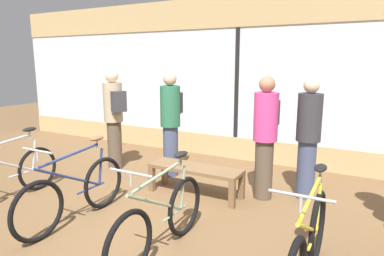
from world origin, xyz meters
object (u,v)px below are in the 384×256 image
Objects in this scene: bicycle_far_right at (308,248)px; customer_near_bench at (265,134)px; display_bench at (195,172)px; customer_mid_floor at (171,120)px; bicycle_left at (75,192)px; customer_near_rack at (114,116)px; bicycle_right at (161,220)px; customer_by_window at (308,136)px; bicycle_far_left at (6,175)px.

bicycle_far_right is 0.99× the size of customer_near_bench.
bicycle_far_right is 1.25× the size of display_bench.
customer_near_bench is at bearing 117.35° from bicycle_far_right.
customer_mid_floor is 1.01× the size of customer_near_bench.
bicycle_left is 2.24m from customer_near_rack.
bicycle_right is 0.92× the size of customer_near_rack.
bicycle_far_right reaches higher than bicycle_left.
display_bench is 1.70m from customer_by_window.
customer_by_window is 0.61m from customer_near_bench.
customer_near_rack reaches higher than bicycle_right.
customer_by_window is (1.45, 0.69, 0.56)m from display_bench.
bicycle_far_right is 2.36m from display_bench.
bicycle_left is 0.99× the size of customer_by_window.
customer_by_window is at bearing 42.93° from bicycle_left.
customer_near_bench is (1.80, 1.88, 0.57)m from bicycle_left.
customer_by_window is (3.68, 2.17, 0.54)m from bicycle_far_left.
customer_mid_floor is (-0.81, 0.61, 0.61)m from display_bench.
customer_by_window reaches higher than bicycle_left.
bicycle_right is 0.96× the size of customer_by_window.
customer_by_window is 0.99× the size of customer_near_bench.
bicycle_right is 0.94× the size of customer_mid_floor.
customer_by_window is at bearing 101.16° from bicycle_far_right.
customer_mid_floor is (-1.26, 2.19, 0.59)m from bicycle_right.
customer_near_rack is at bearing -169.79° from customer_mid_floor.
bicycle_far_right is 4.25m from customer_near_rack.
customer_mid_floor is at bearing 119.96° from bicycle_right.
bicycle_right is 1.19× the size of display_bench.
bicycle_left reaches higher than display_bench.
bicycle_left is at bearing -137.07° from customer_by_window.
bicycle_right is 3.15m from customer_near_rack.
bicycle_far_left is 4.31m from customer_by_window.
customer_by_window is at bearing 66.29° from bicycle_right.
customer_mid_floor is (-2.68, 2.06, 0.57)m from bicycle_far_right.
bicycle_right is at bearing -73.98° from display_bench.
customer_by_window is (3.35, 0.27, -0.06)m from customer_near_rack.
display_bench is at bearing 106.02° from bicycle_right.
display_bench is 1.16m from customer_near_bench.
customer_mid_floor is at bearing 55.82° from bicycle_far_left.
customer_by_window reaches higher than display_bench.
customer_mid_floor is (0.07, 2.09, 0.58)m from bicycle_left.
bicycle_left is 0.98× the size of bicycle_far_right.
customer_near_rack is 1.04× the size of customer_by_window.
bicycle_far_right is at bearing 5.21° from bicycle_right.
customer_near_rack reaches higher than customer_near_bench.
customer_mid_floor is (1.42, 2.10, 0.59)m from bicycle_far_left.
customer_near_bench is at bearing -151.38° from customer_by_window.
bicycle_far_left is at bearing -149.17° from customer_near_bench.
customer_by_window reaches higher than bicycle_far_left.
customer_near_rack is at bearing 167.62° from display_bench.
customer_by_window reaches higher than bicycle_far_right.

